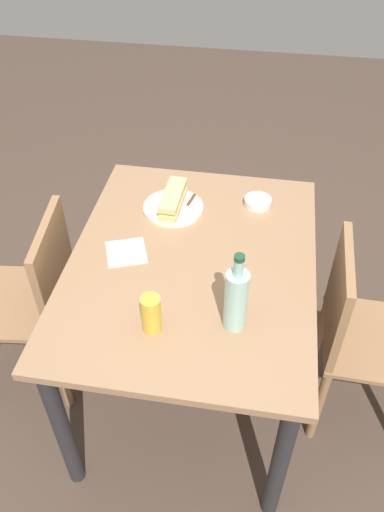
# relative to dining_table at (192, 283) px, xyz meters

# --- Properties ---
(ground_plane) EXTENTS (8.00, 8.00, 0.00)m
(ground_plane) POSITION_rel_dining_table_xyz_m (0.00, 0.00, -0.65)
(ground_plane) COLOR #47382D
(dining_table) EXTENTS (1.12, 0.88, 0.77)m
(dining_table) POSITION_rel_dining_table_xyz_m (0.00, 0.00, 0.00)
(dining_table) COLOR #997251
(dining_table) RESTS_ON ground
(chair_far) EXTENTS (0.41, 0.41, 0.87)m
(chair_far) POSITION_rel_dining_table_xyz_m (-0.00, 0.63, -0.15)
(chair_far) COLOR #936B47
(chair_far) RESTS_ON ground
(chair_near) EXTENTS (0.44, 0.44, 0.87)m
(chair_near) POSITION_rel_dining_table_xyz_m (0.03, -0.64, -0.15)
(chair_near) COLOR #936B47
(chair_near) RESTS_ON ground
(plate_near) EXTENTS (0.24, 0.24, 0.01)m
(plate_near) POSITION_rel_dining_table_xyz_m (-0.28, -0.12, 0.12)
(plate_near) COLOR silver
(plate_near) RESTS_ON dining_table
(baguette_sandwich_near) EXTENTS (0.22, 0.08, 0.07)m
(baguette_sandwich_near) POSITION_rel_dining_table_xyz_m (-0.28, -0.12, 0.17)
(baguette_sandwich_near) COLOR #DBB77A
(baguette_sandwich_near) RESTS_ON plate_near
(knife_near) EXTENTS (0.18, 0.05, 0.01)m
(knife_near) POSITION_rel_dining_table_xyz_m (-0.29, -0.07, 0.13)
(knife_near) COLOR silver
(knife_near) RESTS_ON plate_near
(water_bottle) EXTENTS (0.07, 0.07, 0.29)m
(water_bottle) POSITION_rel_dining_table_xyz_m (0.27, 0.18, 0.23)
(water_bottle) COLOR #99C6B7
(water_bottle) RESTS_ON dining_table
(beer_glass) EXTENTS (0.06, 0.06, 0.13)m
(beer_glass) POSITION_rel_dining_table_xyz_m (0.33, -0.07, 0.18)
(beer_glass) COLOR gold
(beer_glass) RESTS_ON dining_table
(olive_bowl) EXTENTS (0.11, 0.11, 0.03)m
(olive_bowl) POSITION_rel_dining_table_xyz_m (-0.37, 0.21, 0.13)
(olive_bowl) COLOR silver
(olive_bowl) RESTS_ON dining_table
(paper_napkin) EXTENTS (0.18, 0.18, 0.00)m
(paper_napkin) POSITION_rel_dining_table_xyz_m (-0.00, -0.24, 0.12)
(paper_napkin) COLOR white
(paper_napkin) RESTS_ON dining_table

